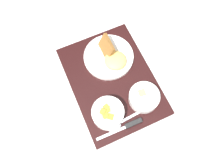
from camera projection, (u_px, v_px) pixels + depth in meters
The scene contains 7 objects.
ground_plane at pixel (112, 81), 0.93m from camera, with size 4.00×4.00×0.00m, color silver.
serving_tray at pixel (112, 81), 0.93m from camera, with size 0.45×0.35×0.01m.
bowl_salad at pixel (108, 113), 0.84m from camera, with size 0.12×0.12×0.06m.
bowl_soup at pixel (144, 97), 0.87m from camera, with size 0.11×0.11×0.05m.
plate_main at pixel (110, 57), 0.94m from camera, with size 0.20×0.20×0.08m.
knife at pixel (130, 125), 0.85m from camera, with size 0.03×0.18×0.02m.
spoon at pixel (118, 124), 0.85m from camera, with size 0.04×0.15×0.01m.
Camera 1 is at (-0.30, 0.16, 0.87)m, focal length 38.00 mm.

